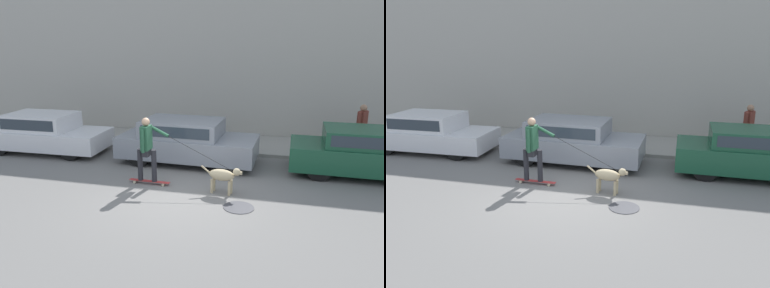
% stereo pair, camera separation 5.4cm
% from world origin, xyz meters
% --- Properties ---
extents(ground_plane, '(36.00, 36.00, 0.00)m').
position_xyz_m(ground_plane, '(0.00, 0.00, 0.00)').
color(ground_plane, slate).
extents(back_wall, '(32.00, 0.30, 5.89)m').
position_xyz_m(back_wall, '(0.00, 6.30, 2.95)').
color(back_wall, '#ADA89E').
rests_on(back_wall, ground_plane).
extents(sidewalk_curb, '(30.00, 2.52, 0.11)m').
position_xyz_m(sidewalk_curb, '(0.00, 4.87, 0.05)').
color(sidewalk_curb, gray).
rests_on(sidewalk_curb, ground_plane).
extents(parked_car_0, '(4.12, 1.81, 1.29)m').
position_xyz_m(parked_car_0, '(-5.45, 2.56, 0.63)').
color(parked_car_0, black).
rests_on(parked_car_0, ground_plane).
extents(parked_car_1, '(4.18, 1.94, 1.32)m').
position_xyz_m(parked_car_1, '(-0.56, 2.56, 0.66)').
color(parked_car_1, black).
rests_on(parked_car_1, ground_plane).
extents(parked_car_2, '(4.14, 1.76, 1.32)m').
position_xyz_m(parked_car_2, '(4.51, 2.56, 0.64)').
color(parked_car_2, black).
rests_on(parked_car_2, ground_plane).
extents(dog, '(1.04, 0.38, 0.68)m').
position_xyz_m(dog, '(0.94, 0.36, 0.45)').
color(dog, tan).
rests_on(dog, ground_plane).
extents(skateboarder, '(2.83, 0.55, 1.74)m').
position_xyz_m(skateboarder, '(-1.04, 0.52, 1.00)').
color(skateboarder, beige).
rests_on(skateboarder, ground_plane).
extents(pedestrian_with_bag, '(0.43, 0.62, 1.58)m').
position_xyz_m(pedestrian_with_bag, '(4.66, 4.49, 0.98)').
color(pedestrian_with_bag, '#28282D').
rests_on(pedestrian_with_bag, sidewalk_curb).
extents(manhole_cover, '(0.68, 0.68, 0.01)m').
position_xyz_m(manhole_cover, '(1.43, -0.37, 0.01)').
color(manhole_cover, '#38383D').
rests_on(manhole_cover, ground_plane).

